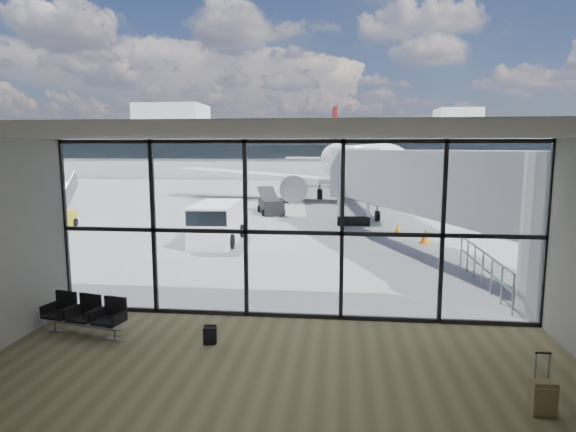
% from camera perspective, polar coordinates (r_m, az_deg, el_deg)
% --- Properties ---
extents(ground, '(220.00, 220.00, 0.00)m').
position_cam_1_polar(ground, '(51.89, 4.95, 3.27)').
color(ground, slate).
rests_on(ground, ground).
extents(lounge_shell, '(12.02, 8.01, 4.51)m').
position_cam_1_polar(lounge_shell, '(7.18, -3.10, -5.04)').
color(lounge_shell, brown).
rests_on(lounge_shell, ground).
extents(glass_curtain_wall, '(12.10, 0.12, 4.50)m').
position_cam_1_polar(glass_curtain_wall, '(11.93, 0.64, -1.75)').
color(glass_curtain_wall, white).
rests_on(glass_curtain_wall, ground).
extents(jet_bridge, '(8.00, 16.50, 4.33)m').
position_cam_1_polar(jet_bridge, '(19.20, 17.52, 3.14)').
color(jet_bridge, '#999B9E').
rests_on(jet_bridge, ground).
extents(apron_railing, '(0.06, 5.46, 1.11)m').
position_cam_1_polar(apron_railing, '(16.23, 22.09, -5.22)').
color(apron_railing, gray).
rests_on(apron_railing, ground).
extents(far_terminal, '(80.00, 12.20, 11.00)m').
position_cam_1_polar(far_terminal, '(73.69, 4.92, 7.95)').
color(far_terminal, '#B7B6B1').
rests_on(far_terminal, ground).
extents(tree_0, '(4.95, 4.95, 7.12)m').
position_cam_1_polar(tree_0, '(95.57, -22.86, 7.62)').
color(tree_0, '#382619').
rests_on(tree_0, ground).
extents(tree_1, '(5.61, 5.61, 8.07)m').
position_cam_1_polar(tree_1, '(92.83, -19.61, 8.17)').
color(tree_1, '#382619').
rests_on(tree_1, ground).
extents(tree_2, '(6.27, 6.27, 9.03)m').
position_cam_1_polar(tree_2, '(90.41, -16.16, 8.73)').
color(tree_2, '#382619').
rests_on(tree_2, ground).
extents(tree_3, '(4.95, 4.95, 7.12)m').
position_cam_1_polar(tree_3, '(88.30, -12.49, 8.07)').
color(tree_3, '#382619').
rests_on(tree_3, ground).
extents(tree_4, '(5.61, 5.61, 8.07)m').
position_cam_1_polar(tree_4, '(86.58, -8.70, 8.58)').
color(tree_4, '#382619').
rests_on(tree_4, ground).
extents(tree_5, '(6.27, 6.27, 9.03)m').
position_cam_1_polar(tree_5, '(85.25, -4.76, 9.08)').
color(tree_5, '#382619').
rests_on(tree_5, ground).
extents(seating_row, '(2.05, 0.96, 0.91)m').
position_cam_1_polar(seating_row, '(12.27, -22.76, -10.50)').
color(seating_row, gray).
rests_on(seating_row, ground).
extents(backpack, '(0.29, 0.28, 0.41)m').
position_cam_1_polar(backpack, '(11.01, -9.24, -13.79)').
color(backpack, black).
rests_on(backpack, ground).
extents(suitcase, '(0.38, 0.29, 1.02)m').
position_cam_1_polar(suitcase, '(9.21, 28.01, -18.46)').
color(suitcase, olive).
rests_on(suitcase, ground).
extents(airliner, '(30.07, 34.95, 9.01)m').
position_cam_1_polar(airliner, '(41.80, 7.35, 5.87)').
color(airliner, silver).
rests_on(airliner, ground).
extents(service_van, '(2.21, 4.25, 1.81)m').
position_cam_1_polar(service_van, '(22.02, -8.53, -0.80)').
color(service_van, white).
rests_on(service_van, ground).
extents(belt_loader, '(2.28, 3.80, 1.66)m').
position_cam_1_polar(belt_loader, '(31.67, -2.08, 1.28)').
color(belt_loader, black).
rests_on(belt_loader, ground).
extents(mobile_stairs, '(2.24, 3.61, 2.38)m').
position_cam_1_polar(mobile_stairs, '(28.37, -26.15, -0.30)').
color(mobile_stairs, gold).
rests_on(mobile_stairs, ground).
extents(traffic_cone_b, '(0.45, 0.45, 0.64)m').
position_cam_1_polar(traffic_cone_b, '(24.32, 12.89, -1.57)').
color(traffic_cone_b, orange).
rests_on(traffic_cone_b, ground).
extents(traffic_cone_c, '(0.48, 0.48, 0.68)m').
position_cam_1_polar(traffic_cone_c, '(22.59, 15.97, -2.35)').
color(traffic_cone_c, orange).
rests_on(traffic_cone_c, ground).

